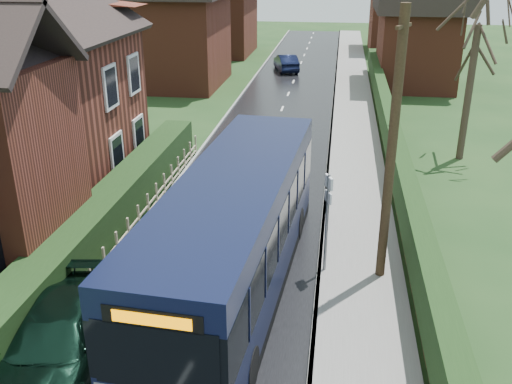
% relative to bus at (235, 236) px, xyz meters
% --- Properties ---
extents(ground, '(140.00, 140.00, 0.00)m').
position_rel_bus_xyz_m(ground, '(-0.80, -1.64, -1.73)').
color(ground, '#2B471E').
rests_on(ground, ground).
extents(road, '(6.00, 100.00, 0.02)m').
position_rel_bus_xyz_m(road, '(-0.80, 8.36, -1.72)').
color(road, black).
rests_on(road, ground).
extents(pavement, '(2.50, 100.00, 0.14)m').
position_rel_bus_xyz_m(pavement, '(3.45, 8.36, -1.66)').
color(pavement, slate).
rests_on(pavement, ground).
extents(kerb_right, '(0.12, 100.00, 0.14)m').
position_rel_bus_xyz_m(kerb_right, '(2.25, 8.36, -1.66)').
color(kerb_right, gray).
rests_on(kerb_right, ground).
extents(kerb_left, '(0.12, 100.00, 0.10)m').
position_rel_bus_xyz_m(kerb_left, '(-3.85, 8.36, -1.68)').
color(kerb_left, gray).
rests_on(kerb_left, ground).
extents(front_hedge, '(1.20, 16.00, 1.60)m').
position_rel_bus_xyz_m(front_hedge, '(-4.70, 3.36, -0.93)').
color(front_hedge, black).
rests_on(front_hedge, ground).
extents(picket_fence, '(0.10, 16.00, 0.90)m').
position_rel_bus_xyz_m(picket_fence, '(-3.95, 3.36, -1.28)').
color(picket_fence, gray).
rests_on(picket_fence, ground).
extents(right_wall_hedge, '(0.60, 50.00, 1.80)m').
position_rel_bus_xyz_m(right_wall_hedge, '(5.00, 8.36, -0.71)').
color(right_wall_hedge, maroon).
rests_on(right_wall_hedge, ground).
extents(bus, '(3.37, 11.64, 3.49)m').
position_rel_bus_xyz_m(bus, '(0.00, 0.00, 0.00)').
color(bus, black).
rests_on(bus, ground).
extents(car_silver, '(1.97, 3.86, 1.26)m').
position_rel_bus_xyz_m(car_silver, '(-2.30, -0.20, -1.10)').
color(car_silver, '#9F9FA3').
rests_on(car_silver, ground).
extents(car_green, '(2.71, 5.24, 1.45)m').
position_rel_bus_xyz_m(car_green, '(-3.39, -3.67, -1.01)').
color(car_green, black).
rests_on(car_green, ground).
extents(car_distant, '(2.49, 4.30, 1.34)m').
position_rel_bus_xyz_m(car_distant, '(-1.74, 32.42, -1.06)').
color(car_distant, black).
rests_on(car_distant, ground).
extents(bus_stop_sign, '(0.24, 0.46, 3.12)m').
position_rel_bus_xyz_m(bus_stop_sign, '(2.40, 1.34, 0.32)').
color(bus_stop_sign, slate).
rests_on(bus_stop_sign, ground).
extents(telegraph_pole, '(0.48, 0.93, 7.63)m').
position_rel_bus_xyz_m(telegraph_pole, '(4.00, 1.31, 2.13)').
color(telegraph_pole, black).
rests_on(telegraph_pole, ground).
extents(tree_right_far, '(4.41, 4.41, 8.51)m').
position_rel_bus_xyz_m(tree_right_far, '(8.20, 12.53, 4.63)').
color(tree_right_far, '#34271E').
rests_on(tree_right_far, ground).
extents(tree_house_side, '(3.89, 3.89, 8.84)m').
position_rel_bus_xyz_m(tree_house_side, '(-9.71, 14.38, 4.88)').
color(tree_house_side, '#362A20').
rests_on(tree_house_side, ground).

